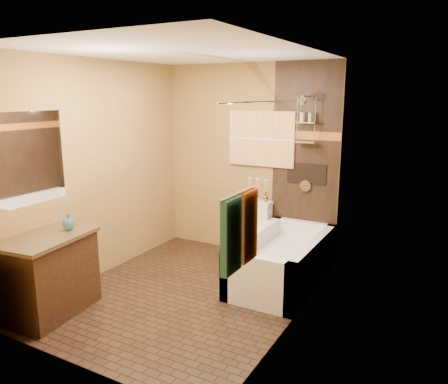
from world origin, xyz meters
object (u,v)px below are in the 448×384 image
Objects in this scene: toilet at (251,232)px; sunset_painting at (261,139)px; vanity at (49,275)px; bathtub at (282,264)px.

sunset_painting is at bearing 92.01° from toilet.
vanity is (-1.11, -2.48, -1.15)m from sunset_painting.
toilet is at bearing -90.00° from sunset_painting.
bathtub is at bearing -35.50° from toilet.
sunset_painting reaches higher than vanity.
sunset_painting is at bearing 58.98° from vanity.
sunset_painting reaches higher than toilet.
toilet is at bearing 56.57° from vanity.
sunset_painting is 1.63m from bathtub.
vanity is at bearing -114.59° from toilet.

